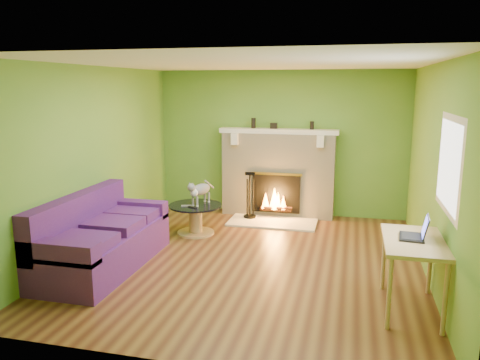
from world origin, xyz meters
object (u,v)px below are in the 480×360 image
object	(u,v)px
coffee_table	(196,217)
cat	(201,192)
sofa	(99,239)
desk	(414,248)

from	to	relation	value
coffee_table	cat	xyz separation A→B (m)	(0.08, 0.05, 0.40)
coffee_table	cat	size ratio (longest dim) A/B	1.33
sofa	cat	size ratio (longest dim) A/B	3.35
coffee_table	cat	world-z (taller)	cat
desk	cat	xyz separation A→B (m)	(-2.96, 1.98, -0.01)
desk	sofa	bearing A→B (deg)	175.12
coffee_table	desk	size ratio (longest dim) A/B	0.80
sofa	desk	bearing A→B (deg)	-4.88
coffee_table	desk	bearing A→B (deg)	-32.32
cat	coffee_table	bearing A→B (deg)	-130.41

